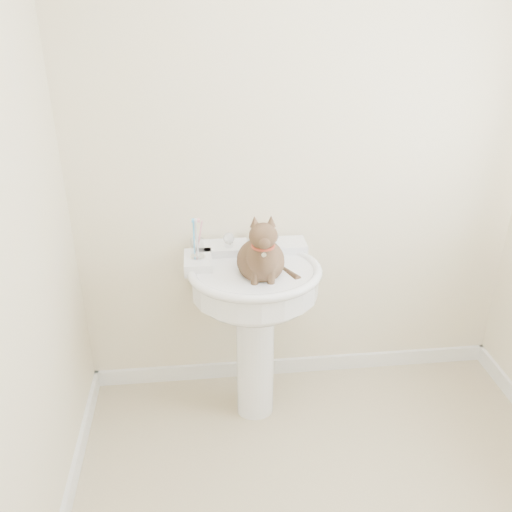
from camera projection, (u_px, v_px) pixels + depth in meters
name	position (u px, v px, depth m)	size (l,w,h in m)	color
wall_back	(303.00, 155.00, 2.52)	(2.20, 0.00, 2.50)	beige
baseboard_back	(295.00, 365.00, 3.05)	(2.20, 0.02, 0.09)	white
pedestal_sink	(254.00, 297.00, 2.49)	(0.62, 0.61, 0.85)	white
faucet	(251.00, 239.00, 2.53)	(0.28, 0.12, 0.14)	silver
soap_bar	(264.00, 236.00, 2.63)	(0.09, 0.06, 0.03)	orange
toothbrush_cup	(197.00, 248.00, 2.43)	(0.07, 0.07, 0.18)	silver
cat	(262.00, 257.00, 2.34)	(0.23, 0.29, 0.43)	brown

